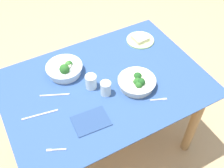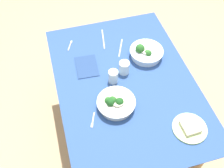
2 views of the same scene
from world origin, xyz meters
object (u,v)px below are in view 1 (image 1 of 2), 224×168
object	(u,v)px
fork_by_far_bowl	(55,150)
fork_by_near_bowl	(159,99)
napkin_folded_upper	(91,121)
bread_side_plate	(140,39)
table_knife_left	(40,115)
broccoli_bowl_far	(65,69)
broccoli_bowl_near	(137,82)
water_glass_center	(91,82)
table_knife_right	(55,95)
water_glass_side	(106,88)

from	to	relation	value
fork_by_far_bowl	fork_by_near_bowl	distance (m)	0.69
fork_by_far_bowl	napkin_folded_upper	bearing A→B (deg)	-138.29
bread_side_plate	fork_by_near_bowl	bearing A→B (deg)	-111.01
table_knife_left	fork_by_near_bowl	bearing A→B (deg)	169.87
fork_by_near_bowl	table_knife_left	world-z (taller)	same
broccoli_bowl_far	broccoli_bowl_near	xyz separation A→B (m)	(0.36, -0.33, -0.00)
broccoli_bowl_near	table_knife_left	distance (m)	0.63
water_glass_center	table_knife_right	distance (m)	0.24
fork_by_near_bowl	table_knife_right	size ratio (longest dim) A/B	0.55
bread_side_plate	water_glass_center	xyz separation A→B (m)	(-0.53, -0.25, 0.03)
bread_side_plate	napkin_folded_upper	xyz separation A→B (m)	(-0.65, -0.49, -0.01)
bread_side_plate	table_knife_right	size ratio (longest dim) A/B	1.13
water_glass_center	fork_by_near_bowl	world-z (taller)	water_glass_center
broccoli_bowl_far	napkin_folded_upper	xyz separation A→B (m)	(-0.02, -0.44, -0.04)
broccoli_bowl_near	table_knife_left	size ratio (longest dim) A/B	1.14
broccoli_bowl_far	table_knife_right	distance (m)	0.21
fork_by_far_bowl	fork_by_near_bowl	bearing A→B (deg)	-153.74
broccoli_bowl_near	napkin_folded_upper	world-z (taller)	broccoli_bowl_near
broccoli_bowl_near	water_glass_side	bearing A→B (deg)	168.36
broccoli_bowl_far	bread_side_plate	xyz separation A→B (m)	(0.63, 0.05, -0.03)
water_glass_side	fork_by_near_bowl	bearing A→B (deg)	-37.69
broccoli_bowl_near	table_knife_left	world-z (taller)	broccoli_bowl_near
bread_side_plate	fork_by_far_bowl	distance (m)	1.06
broccoli_bowl_near	fork_by_far_bowl	xyz separation A→B (m)	(-0.63, -0.18, -0.03)
table_knife_right	fork_by_near_bowl	bearing A→B (deg)	-7.78
fork_by_far_bowl	table_knife_left	world-z (taller)	same
fork_by_far_bowl	broccoli_bowl_near	bearing A→B (deg)	-139.05
table_knife_left	fork_by_far_bowl	bearing A→B (deg)	98.83
broccoli_bowl_near	fork_by_near_bowl	xyz separation A→B (m)	(0.06, -0.16, -0.03)
broccoli_bowl_far	bread_side_plate	bearing A→B (deg)	4.54
bread_side_plate	table_knife_left	size ratio (longest dim) A/B	0.98
water_glass_center	table_knife_left	size ratio (longest dim) A/B	0.44
broccoli_bowl_far	water_glass_side	distance (m)	0.33
water_glass_side	fork_by_near_bowl	size ratio (longest dim) A/B	0.93
broccoli_bowl_far	fork_by_far_bowl	xyz separation A→B (m)	(-0.27, -0.51, -0.04)
broccoli_bowl_near	table_knife_right	distance (m)	0.53
fork_by_near_bowl	napkin_folded_upper	bearing A→B (deg)	-165.46
water_glass_center	table_knife_right	xyz separation A→B (m)	(-0.23, 0.05, -0.05)
water_glass_center	table_knife_right	bearing A→B (deg)	168.93
water_glass_center	fork_by_near_bowl	size ratio (longest dim) A/B	0.92
broccoli_bowl_far	table_knife_left	bearing A→B (deg)	-136.21
broccoli_bowl_far	water_glass_side	size ratio (longest dim) A/B	2.55
water_glass_side	table_knife_left	world-z (taller)	water_glass_side
water_glass_side	table_knife_left	size ratio (longest dim) A/B	0.45
table_knife_right	napkin_folded_upper	xyz separation A→B (m)	(0.11, -0.29, 0.00)
broccoli_bowl_near	fork_by_far_bowl	size ratio (longest dim) A/B	2.42
broccoli_bowl_far	water_glass_center	world-z (taller)	broccoli_bowl_far
bread_side_plate	fork_by_near_bowl	world-z (taller)	bread_side_plate
table_knife_left	water_glass_center	bearing A→B (deg)	-161.76
water_glass_side	table_knife_right	size ratio (longest dim) A/B	0.52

